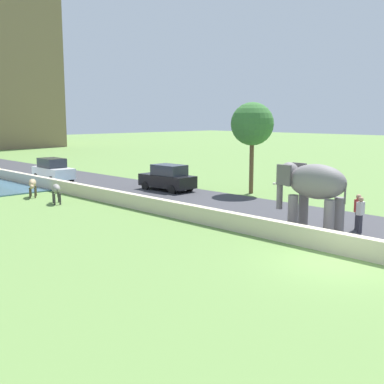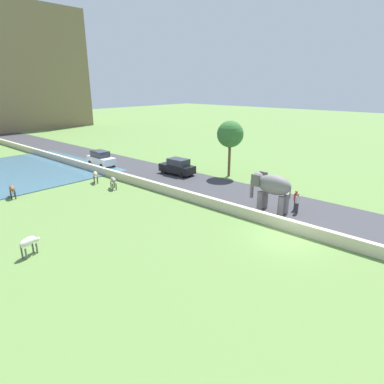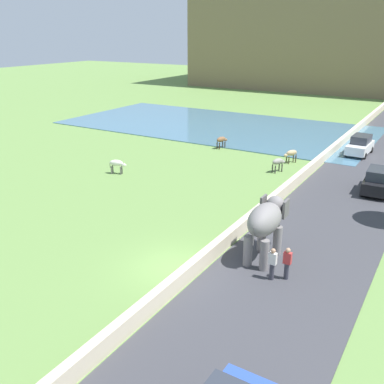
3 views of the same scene
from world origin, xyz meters
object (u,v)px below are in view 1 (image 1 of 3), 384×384
object	(u,v)px
person_beside_elephant	(360,214)
car_white	(53,170)
person_trailing	(358,211)
cow_grey	(56,189)
cow_tan	(32,184)
car_black	(168,178)
elephant	(312,186)

from	to	relation	value
person_beside_elephant	car_white	distance (m)	24.55
person_trailing	cow_grey	world-z (taller)	person_trailing
cow_grey	person_trailing	bearing A→B (deg)	-67.97
car_white	cow_tan	bearing A→B (deg)	-127.91
car_black	cow_tan	distance (m)	8.65
elephant	cow_grey	distance (m)	14.74
elephant	car_black	world-z (taller)	elephant
person_beside_elephant	car_black	world-z (taller)	car_black
person_trailing	car_black	distance (m)	14.42
person_beside_elephant	person_trailing	bearing A→B (deg)	34.51
car_white	cow_grey	bearing A→B (deg)	-117.32
car_white	car_black	distance (m)	10.29
elephant	person_trailing	world-z (taller)	elephant
person_beside_elephant	cow_tan	distance (m)	19.53
car_black	cow_grey	xyz separation A→B (m)	(-7.71, 0.97, -0.06)
car_black	car_white	bearing A→B (deg)	107.82
person_beside_elephant	car_white	size ratio (longest dim) A/B	0.40
car_white	cow_tan	world-z (taller)	car_white
person_beside_elephant	cow_grey	bearing A→B (deg)	109.75
cow_grey	elephant	bearing A→B (deg)	-71.92
car_white	cow_tan	distance (m)	7.37
person_trailing	cow_grey	distance (m)	16.51
elephant	person_beside_elephant	xyz separation A→B (m)	(1.08, -1.73, -1.16)
car_black	cow_grey	distance (m)	7.77
person_beside_elephant	cow_grey	world-z (taller)	person_beside_elephant
person_trailing	cow_tan	world-z (taller)	person_trailing
cow_tan	person_trailing	bearing A→B (deg)	-71.43
car_white	person_trailing	bearing A→B (deg)	-86.14
cow_grey	cow_tan	bearing A→B (deg)	89.31
person_trailing	cow_tan	distance (m)	19.33
person_trailing	car_white	xyz separation A→B (m)	(-1.63, 24.14, 0.03)
car_white	car_black	size ratio (longest dim) A/B	1.00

